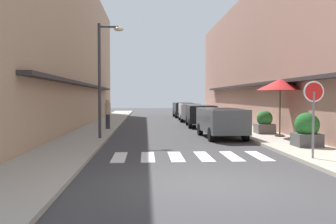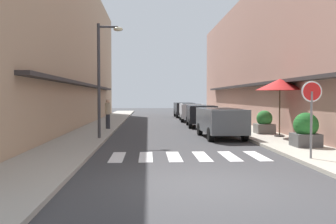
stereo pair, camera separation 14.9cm
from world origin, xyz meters
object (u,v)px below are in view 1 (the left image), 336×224
(parked_car_near, at_px, (221,119))
(planter_corner, at_px, (307,130))
(parked_car_far, at_px, (190,110))
(cafe_umbrella, at_px, (280,85))
(round_street_sign, at_px, (314,99))
(street_lamp, at_px, (104,68))
(planter_midblock, at_px, (265,123))
(parked_car_mid, at_px, (201,113))
(pedestrian_walking_near, at_px, (108,113))
(parked_car_distant, at_px, (183,108))

(parked_car_near, height_order, planter_corner, parked_car_near)
(parked_car_far, relative_size, cafe_umbrella, 1.58)
(round_street_sign, distance_m, street_lamp, 9.56)
(parked_car_near, bearing_deg, cafe_umbrella, -10.66)
(planter_midblock, bearing_deg, round_street_sign, -97.40)
(parked_car_mid, distance_m, cafe_umbrella, 8.17)
(planter_midblock, bearing_deg, planter_corner, -90.23)
(street_lamp, bearing_deg, pedestrian_walking_near, 93.68)
(parked_car_near, relative_size, pedestrian_walking_near, 2.42)
(pedestrian_walking_near, bearing_deg, round_street_sign, 176.75)
(parked_car_mid, relative_size, street_lamp, 0.82)
(parked_car_far, bearing_deg, planter_midblock, -77.98)
(parked_car_mid, xyz_separation_m, pedestrian_walking_near, (-5.97, -2.54, 0.14))
(parked_car_far, distance_m, cafe_umbrella, 13.75)
(parked_car_distant, bearing_deg, parked_car_near, -90.00)
(parked_car_distant, xyz_separation_m, round_street_sign, (1.47, -25.91, 1.03))
(round_street_sign, xyz_separation_m, planter_midblock, (1.04, 8.00, -1.28))
(cafe_umbrella, distance_m, planter_corner, 4.09)
(parked_car_near, relative_size, parked_car_distant, 0.98)
(planter_corner, xyz_separation_m, pedestrian_walking_near, (-8.46, 8.61, 0.31))
(parked_car_distant, distance_m, round_street_sign, 25.97)
(cafe_umbrella, bearing_deg, parked_car_near, 169.34)
(parked_car_far, distance_m, planter_midblock, 12.05)
(parked_car_mid, relative_size, planter_corner, 3.31)
(parked_car_near, height_order, pedestrian_walking_near, pedestrian_walking_near)
(parked_car_mid, relative_size, parked_car_far, 0.98)
(planter_corner, bearing_deg, parked_car_near, 120.92)
(cafe_umbrella, bearing_deg, parked_car_mid, 110.09)
(parked_car_mid, distance_m, planter_midblock, 6.44)
(parked_car_mid, distance_m, parked_car_distant, 11.99)
(parked_car_mid, bearing_deg, parked_car_near, -90.00)
(pedestrian_walking_near, bearing_deg, planter_corner, -171.93)
(parked_car_mid, bearing_deg, cafe_umbrella, -69.91)
(street_lamp, bearing_deg, parked_car_distant, 74.00)
(cafe_umbrella, relative_size, pedestrian_walking_near, 1.56)
(parked_car_mid, bearing_deg, parked_car_distant, 90.00)
(planter_midblock, bearing_deg, cafe_umbrella, -81.47)
(parked_car_mid, height_order, planter_midblock, parked_car_mid)
(parked_car_mid, height_order, pedestrian_walking_near, pedestrian_walking_near)
(parked_car_distant, relative_size, pedestrian_walking_near, 2.48)
(parked_car_mid, xyz_separation_m, parked_car_far, (0.00, 5.86, 0.00))
(parked_car_far, relative_size, street_lamp, 0.83)
(parked_car_mid, distance_m, street_lamp, 9.83)
(parked_car_near, xyz_separation_m, planter_midblock, (2.51, 1.07, -0.25))
(parked_car_near, xyz_separation_m, parked_car_mid, (0.00, 6.99, -0.00))
(parked_car_distant, bearing_deg, round_street_sign, -86.75)
(planter_midblock, bearing_deg, parked_car_mid, 112.95)
(parked_car_near, bearing_deg, round_street_sign, -78.01)
(parked_car_mid, relative_size, round_street_sign, 1.80)
(parked_car_distant, xyz_separation_m, cafe_umbrella, (2.75, -19.50, 1.68))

